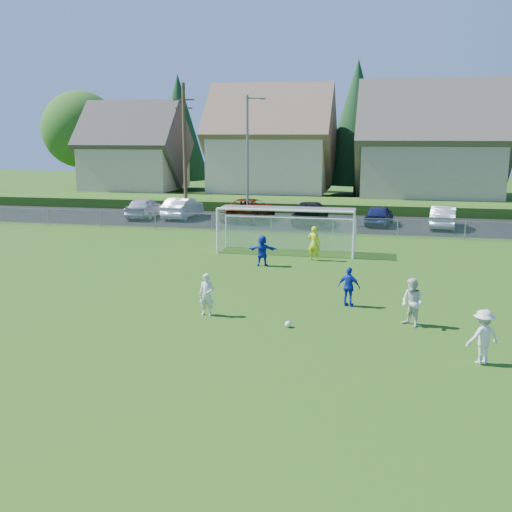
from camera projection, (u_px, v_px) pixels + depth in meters
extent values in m
plane|color=#193D0C|center=(198.00, 357.00, 17.49)|extent=(160.00, 160.00, 0.00)
plane|color=black|center=(312.00, 222.00, 43.82)|extent=(60.00, 60.00, 0.00)
cube|color=#1E420F|center=(323.00, 205.00, 50.92)|extent=(70.00, 6.00, 0.80)
sphere|color=white|center=(288.00, 324.00, 20.11)|extent=(0.22, 0.22, 0.22)
imported|color=silver|center=(207.00, 295.00, 21.31)|extent=(0.59, 0.41, 1.53)
imported|color=silver|center=(412.00, 303.00, 20.08)|extent=(1.01, 1.02, 1.66)
imported|color=silver|center=(483.00, 337.00, 16.86)|extent=(1.17, 0.99, 1.57)
imported|color=#132BB2|center=(349.00, 287.00, 22.46)|extent=(0.95, 0.62, 1.50)
imported|color=#132BB2|center=(262.00, 251.00, 29.32)|extent=(1.45, 0.58, 1.53)
imported|color=yellow|center=(314.00, 243.00, 30.59)|extent=(0.73, 0.57, 1.77)
imported|color=#B0B1B8|center=(145.00, 208.00, 45.99)|extent=(1.98, 4.74, 1.60)
imported|color=white|center=(183.00, 208.00, 45.87)|extent=(1.92, 4.92, 1.59)
imported|color=#58170A|center=(249.00, 209.00, 44.76)|extent=(3.50, 6.23, 1.64)
imported|color=black|center=(310.00, 213.00, 42.79)|extent=(2.43, 5.70, 1.64)
imported|color=#141B48|center=(379.00, 215.00, 42.37)|extent=(2.18, 4.39, 1.44)
imported|color=silver|center=(443.00, 217.00, 41.12)|extent=(2.12, 4.78, 1.52)
cylinder|color=white|center=(217.00, 231.00, 32.36)|extent=(0.12, 0.12, 2.44)
cylinder|color=white|center=(354.00, 236.00, 30.85)|extent=(0.12, 0.12, 2.44)
cylinder|color=white|center=(284.00, 210.00, 31.36)|extent=(7.30, 0.12, 0.12)
cylinder|color=white|center=(226.00, 232.00, 34.15)|extent=(0.08, 0.08, 1.80)
cylinder|color=white|center=(355.00, 236.00, 32.64)|extent=(0.08, 0.08, 1.80)
cylinder|color=white|center=(289.00, 218.00, 33.21)|extent=(7.30, 0.08, 0.08)
cube|color=silver|center=(289.00, 234.00, 33.40)|extent=(7.30, 0.02, 1.80)
cube|color=silver|center=(222.00, 228.00, 33.22)|extent=(0.02, 1.80, 2.44)
cube|color=silver|center=(355.00, 233.00, 31.72)|extent=(0.02, 1.80, 2.44)
cube|color=silver|center=(287.00, 208.00, 32.22)|extent=(7.30, 1.80, 0.02)
cube|color=gray|center=(302.00, 216.00, 38.32)|extent=(52.00, 0.03, 0.03)
cube|color=gray|center=(302.00, 225.00, 38.44)|extent=(52.00, 0.02, 1.14)
cylinder|color=gray|center=(302.00, 225.00, 38.44)|extent=(0.06, 0.06, 1.20)
cylinder|color=slate|center=(247.00, 161.00, 42.41)|extent=(0.18, 0.18, 9.00)
cylinder|color=slate|center=(254.00, 98.00, 41.44)|extent=(1.20, 0.12, 0.12)
cube|color=slate|center=(263.00, 99.00, 41.33)|extent=(0.36, 0.18, 0.12)
cylinder|color=#473321|center=(185.00, 153.00, 44.30)|extent=(0.26, 0.26, 10.00)
cube|color=#473321|center=(183.00, 100.00, 43.53)|extent=(1.60, 0.10, 0.10)
cube|color=#473321|center=(184.00, 108.00, 43.65)|extent=(1.30, 0.10, 0.10)
cube|color=tan|center=(135.00, 167.00, 61.22)|extent=(9.00, 8.00, 4.50)
pyramid|color=#423D38|center=(132.00, 100.00, 59.88)|extent=(9.90, 8.80, 4.41)
cube|color=#C6B58E|center=(271.00, 163.00, 59.19)|extent=(11.00, 9.00, 5.50)
pyramid|color=brown|center=(272.00, 82.00, 57.63)|extent=(12.10, 9.90, 4.96)
cube|color=tan|center=(429.00, 168.00, 55.19)|extent=(12.00, 10.00, 5.00)
pyramid|color=#4C473F|center=(434.00, 77.00, 53.57)|extent=(13.20, 11.00, 5.52)
cylinder|color=#382616|center=(83.00, 174.00, 66.91)|extent=(0.36, 0.36, 3.96)
sphere|color=#2B5B19|center=(81.00, 129.00, 65.94)|extent=(8.36, 8.36, 8.36)
cylinder|color=#382616|center=(180.00, 185.00, 68.96)|extent=(0.30, 0.30, 1.20)
cone|color=#143819|center=(179.00, 127.00, 67.66)|extent=(6.76, 6.76, 11.70)
cylinder|color=#382616|center=(267.00, 185.00, 67.85)|extent=(0.30, 0.30, 1.20)
cone|color=#143819|center=(267.00, 131.00, 66.65)|extent=(6.24, 6.24, 10.80)
cylinder|color=#382616|center=(355.00, 189.00, 62.92)|extent=(0.30, 0.30, 1.20)
cone|color=#143819|center=(357.00, 122.00, 61.53)|extent=(7.28, 7.28, 12.60)
cylinder|color=#382616|center=(453.00, 176.00, 62.49)|extent=(0.36, 0.36, 3.96)
sphere|color=#2B5B19|center=(456.00, 129.00, 61.52)|extent=(8.36, 8.36, 8.36)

